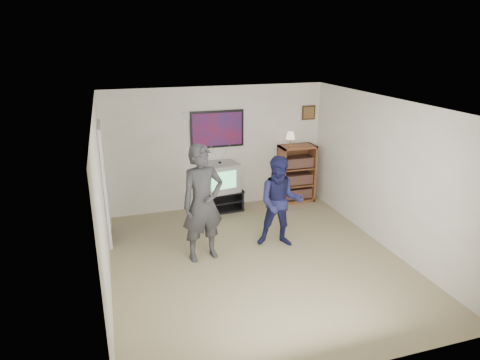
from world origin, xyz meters
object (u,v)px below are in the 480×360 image
crt_television (220,177)px  person_short (280,202)px  media_stand (221,200)px  person_tall (203,203)px  bookshelf (296,174)px

crt_television → person_short: 1.87m
media_stand → crt_television: (-0.01, -0.00, 0.51)m
person_tall → bookshelf: bearing=26.9°
bookshelf → media_stand: bearing=-178.3°
bookshelf → person_short: (-1.13, -1.83, 0.17)m
person_tall → person_short: (1.33, 0.05, -0.16)m
person_tall → crt_television: bearing=57.0°
person_short → person_tall: bearing=-158.7°
media_stand → crt_television: bearing=176.2°
media_stand → person_short: bearing=-76.2°
crt_television → bookshelf: bookshelf is taller
crt_television → bookshelf: size_ratio=0.55×
crt_television → person_short: person_short is taller
bookshelf → person_tall: size_ratio=0.65×
media_stand → bookshelf: bearing=-2.1°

